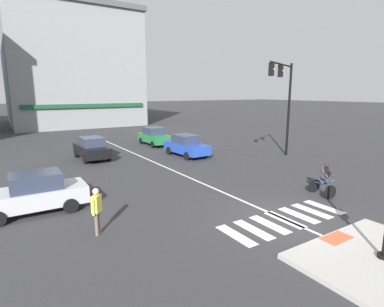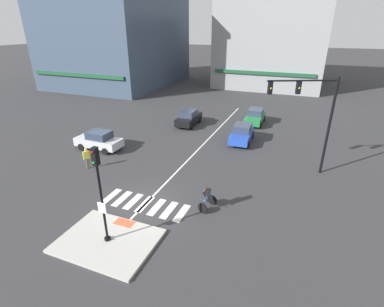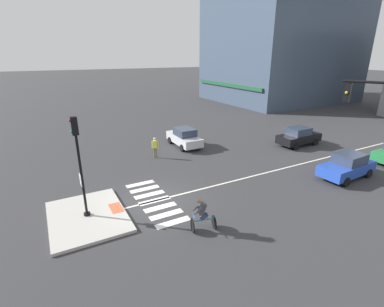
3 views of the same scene
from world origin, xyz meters
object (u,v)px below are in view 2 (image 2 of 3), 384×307
at_px(car_blue_eastbound_far, 242,133).
at_px(pedestrian_at_curb_left, 87,156).
at_px(signal_pole, 100,188).
at_px(traffic_light_mast, 312,110).
at_px(cyclist, 207,197).
at_px(car_black_westbound_distant, 189,118).
at_px(car_silver_cross_left, 99,140).
at_px(car_green_eastbound_distant, 255,116).

distance_m(car_blue_eastbound_far, pedestrian_at_curb_left, 13.64).
distance_m(signal_pole, pedestrian_at_curb_left, 9.21).
relative_size(signal_pole, pedestrian_at_curb_left, 2.99).
relative_size(traffic_light_mast, car_blue_eastbound_far, 1.67).
relative_size(signal_pole, traffic_light_mast, 0.72).
bearing_deg(signal_pole, car_blue_eastbound_far, 79.02).
relative_size(traffic_light_mast, cyclist, 4.14).
bearing_deg(traffic_light_mast, car_black_westbound_distant, 148.83).
distance_m(signal_pole, car_silver_cross_left, 12.76).
bearing_deg(car_silver_cross_left, car_green_eastbound_distant, 47.42).
xyz_separation_m(car_green_eastbound_distant, cyclist, (0.46, -17.36, 0.06)).
xyz_separation_m(traffic_light_mast, car_black_westbound_distant, (-11.98, 7.25, -3.98)).
distance_m(car_silver_cross_left, pedestrian_at_curb_left, 3.76).
bearing_deg(car_silver_cross_left, car_black_westbound_distant, 62.80).
bearing_deg(car_silver_cross_left, signal_pole, -50.07).
xyz_separation_m(car_black_westbound_distant, pedestrian_at_curb_left, (-3.06, -12.49, 0.17)).
bearing_deg(signal_pole, car_black_westbound_distant, 100.21).
bearing_deg(car_black_westbound_distant, pedestrian_at_curb_left, -103.78).
xyz_separation_m(car_silver_cross_left, pedestrian_at_curb_left, (1.61, -3.39, 0.17)).
xyz_separation_m(signal_pole, car_silver_cross_left, (-8.05, 9.62, -2.34)).
height_order(car_silver_cross_left, car_blue_eastbound_far, same).
height_order(signal_pole, pedestrian_at_curb_left, signal_pole).
xyz_separation_m(signal_pole, pedestrian_at_curb_left, (-6.43, 6.22, -2.17)).
distance_m(car_silver_cross_left, car_green_eastbound_distant, 16.65).
bearing_deg(car_green_eastbound_distant, signal_pole, -98.37).
distance_m(signal_pole, car_green_eastbound_distant, 22.23).
bearing_deg(cyclist, car_blue_eastbound_far, 92.90).
relative_size(car_silver_cross_left, car_blue_eastbound_far, 0.99).
relative_size(signal_pole, car_blue_eastbound_far, 1.20).
relative_size(car_green_eastbound_distant, pedestrian_at_curb_left, 2.46).
bearing_deg(car_blue_eastbound_far, signal_pole, -100.98).
xyz_separation_m(signal_pole, car_blue_eastbound_far, (3.10, 15.98, -2.34)).
xyz_separation_m(car_silver_cross_left, car_black_westbound_distant, (4.68, 9.10, 0.00)).
bearing_deg(car_green_eastbound_distant, car_silver_cross_left, -132.58).
xyz_separation_m(traffic_light_mast, pedestrian_at_curb_left, (-15.04, -5.24, -3.81)).
bearing_deg(car_green_eastbound_distant, car_black_westbound_distant, -154.37).
xyz_separation_m(traffic_light_mast, cyclist, (-4.93, -6.95, -3.92)).
relative_size(signal_pole, car_green_eastbound_distant, 1.22).
xyz_separation_m(traffic_light_mast, car_silver_cross_left, (-16.66, -1.85, -3.98)).
height_order(car_silver_cross_left, car_green_eastbound_distant, same).
bearing_deg(car_blue_eastbound_far, car_black_westbound_distant, 157.08).
bearing_deg(car_silver_cross_left, pedestrian_at_curb_left, -64.59).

